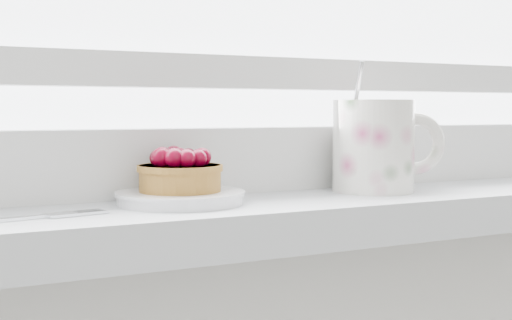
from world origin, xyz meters
TOP-DOWN VIEW (x-y plane):
  - saucer at (-0.07, 1.90)m, footprint 0.12×0.12m
  - raspberry_tart at (-0.07, 1.90)m, footprint 0.08×0.08m
  - floral_mug at (0.16, 1.89)m, footprint 0.14×0.11m
  - fork at (-0.23, 1.86)m, footprint 0.17×0.04m

SIDE VIEW (x-z plane):
  - fork at x=-0.23m, z-range 0.94..0.94m
  - saucer at x=-0.07m, z-range 0.94..0.95m
  - raspberry_tart at x=-0.07m, z-range 0.95..0.99m
  - floral_mug at x=0.16m, z-range 0.92..1.06m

